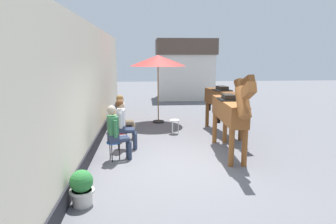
{
  "coord_description": "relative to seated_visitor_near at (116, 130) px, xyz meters",
  "views": [
    {
      "loc": [
        -1.04,
        -6.77,
        2.57
      ],
      "look_at": [
        -0.4,
        1.2,
        1.05
      ],
      "focal_mm": 31.95,
      "sensor_mm": 36.0,
      "label": 1
    }
  ],
  "objects": [
    {
      "name": "ground_plane",
      "position": [
        1.75,
        2.59,
        -0.78
      ],
      "size": [
        40.0,
        40.0,
        0.0
      ],
      "primitive_type": "plane",
      "color": "slate"
    },
    {
      "name": "pub_facade_wall",
      "position": [
        -0.8,
        1.09,
        0.76
      ],
      "size": [
        0.34,
        14.0,
        3.4
      ],
      "color": "beige",
      "rests_on": "ground_plane"
    },
    {
      "name": "distant_cottage",
      "position": [
        3.15,
        10.68,
        1.02
      ],
      "size": [
        3.4,
        2.6,
        3.5
      ],
      "color": "silver",
      "rests_on": "ground_plane"
    },
    {
      "name": "seated_visitor_near",
      "position": [
        0.0,
        0.0,
        0.0
      ],
      "size": [
        0.61,
        0.48,
        1.39
      ],
      "color": "#194C99",
      "rests_on": "ground_plane"
    },
    {
      "name": "seated_visitor_middle",
      "position": [
        0.12,
        0.91,
        0.0
      ],
      "size": [
        0.61,
        0.49,
        1.39
      ],
      "color": "red",
      "rests_on": "ground_plane"
    },
    {
      "name": "seated_visitor_far",
      "position": [
        0.05,
        1.91,
        0.0
      ],
      "size": [
        0.61,
        0.49,
        1.39
      ],
      "color": "red",
      "rests_on": "ground_plane"
    },
    {
      "name": "saddled_horse_near",
      "position": [
        2.9,
        0.2,
        0.38
      ],
      "size": [
        0.52,
        3.0,
        2.06
      ],
      "color": "brown",
      "rests_on": "ground_plane"
    },
    {
      "name": "saddled_horse_far",
      "position": [
        3.34,
        2.31,
        0.38
      ],
      "size": [
        0.82,
        2.97,
        2.06
      ],
      "color": "brown",
      "rests_on": "ground_plane"
    },
    {
      "name": "flower_planter_nearest",
      "position": [
        -0.39,
        -2.26,
        -0.44
      ],
      "size": [
        0.43,
        0.43,
        0.64
      ],
      "color": "beige",
      "rests_on": "ground_plane"
    },
    {
      "name": "flower_planter_farthest",
      "position": [
        -0.34,
        2.8,
        -0.44
      ],
      "size": [
        0.43,
        0.43,
        0.64
      ],
      "color": "beige",
      "rests_on": "ground_plane"
    },
    {
      "name": "cafe_parasol",
      "position": [
        1.24,
        4.18,
        1.59
      ],
      "size": [
        2.1,
        2.1,
        2.58
      ],
      "color": "black",
      "rests_on": "ground_plane"
    },
    {
      "name": "spare_stool_white",
      "position": [
        1.7,
        2.47,
        -0.38
      ],
      "size": [
        0.32,
        0.32,
        0.46
      ],
      "color": "white",
      "rests_on": "ground_plane"
    },
    {
      "name": "satchel_bag",
      "position": [
        0.21,
        3.05,
        -0.68
      ],
      "size": [
        0.3,
        0.23,
        0.2
      ],
      "primitive_type": "cube",
      "rotation": [
        0.0,
        0.0,
        2.7
      ],
      "color": "black",
      "rests_on": "ground_plane"
    }
  ]
}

